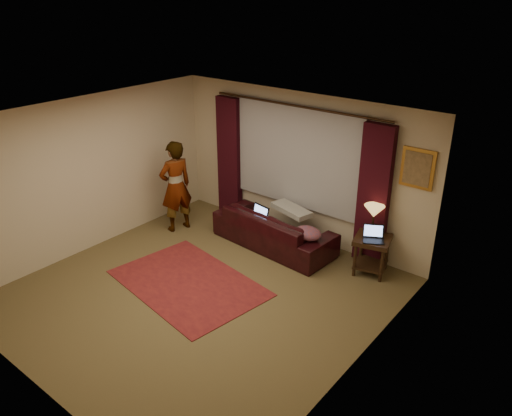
{
  "coord_description": "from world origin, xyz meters",
  "views": [
    {
      "loc": [
        4.54,
        -4.34,
        4.22
      ],
      "look_at": [
        0.1,
        1.2,
        1.0
      ],
      "focal_mm": 35.0,
      "sensor_mm": 36.0,
      "label": 1
    }
  ],
  "objects_px": {
    "sofa": "(274,223)",
    "end_table": "(371,255)",
    "person": "(176,186)",
    "laptop_table": "(374,234)",
    "laptop_sofa": "(255,215)",
    "tiffany_lamp": "(373,221)"
  },
  "relations": [
    {
      "from": "sofa",
      "to": "end_table",
      "type": "distance_m",
      "value": 1.75
    },
    {
      "from": "laptop_table",
      "to": "person",
      "type": "xyz_separation_m",
      "value": [
        -3.57,
        -0.73,
        0.12
      ]
    },
    {
      "from": "end_table",
      "to": "person",
      "type": "relative_size",
      "value": 0.36
    },
    {
      "from": "tiffany_lamp",
      "to": "laptop_table",
      "type": "distance_m",
      "value": 0.24
    },
    {
      "from": "laptop_table",
      "to": "person",
      "type": "height_order",
      "value": "person"
    },
    {
      "from": "laptop_sofa",
      "to": "person",
      "type": "distance_m",
      "value": 1.6
    },
    {
      "from": "laptop_sofa",
      "to": "tiffany_lamp",
      "type": "bearing_deg",
      "value": 24.79
    },
    {
      "from": "laptop_sofa",
      "to": "laptop_table",
      "type": "height_order",
      "value": "laptop_table"
    },
    {
      "from": "end_table",
      "to": "laptop_table",
      "type": "height_order",
      "value": "laptop_table"
    },
    {
      "from": "sofa",
      "to": "end_table",
      "type": "relative_size",
      "value": 3.56
    },
    {
      "from": "laptop_sofa",
      "to": "tiffany_lamp",
      "type": "relative_size",
      "value": 0.79
    },
    {
      "from": "laptop_sofa",
      "to": "tiffany_lamp",
      "type": "height_order",
      "value": "tiffany_lamp"
    },
    {
      "from": "sofa",
      "to": "person",
      "type": "xyz_separation_m",
      "value": [
        -1.79,
        -0.59,
        0.41
      ]
    },
    {
      "from": "sofa",
      "to": "laptop_sofa",
      "type": "height_order",
      "value": "sofa"
    },
    {
      "from": "laptop_sofa",
      "to": "end_table",
      "type": "xyz_separation_m",
      "value": [
        2.0,
        0.43,
        -0.27
      ]
    },
    {
      "from": "laptop_sofa",
      "to": "end_table",
      "type": "bearing_deg",
      "value": 22.54
    },
    {
      "from": "laptop_sofa",
      "to": "laptop_table",
      "type": "distance_m",
      "value": 2.09
    },
    {
      "from": "tiffany_lamp",
      "to": "person",
      "type": "height_order",
      "value": "person"
    },
    {
      "from": "end_table",
      "to": "person",
      "type": "xyz_separation_m",
      "value": [
        -3.52,
        -0.83,
        0.54
      ]
    },
    {
      "from": "end_table",
      "to": "laptop_sofa",
      "type": "bearing_deg",
      "value": -167.86
    },
    {
      "from": "sofa",
      "to": "laptop_table",
      "type": "bearing_deg",
      "value": -171.25
    },
    {
      "from": "sofa",
      "to": "end_table",
      "type": "xyz_separation_m",
      "value": [
        1.73,
        0.24,
        -0.13
      ]
    }
  ]
}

